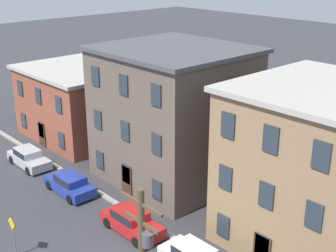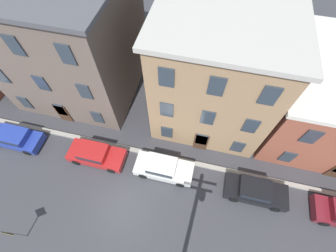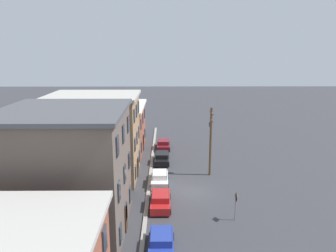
# 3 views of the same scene
# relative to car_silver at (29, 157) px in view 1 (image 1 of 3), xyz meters

# --- Properties ---
(kerb_strip) EXTENTS (56.00, 0.36, 0.16)m
(kerb_strip) POSITION_rel_car_silver_xyz_m (16.59, 1.42, -0.67)
(kerb_strip) COLOR #9E998E
(kerb_strip) RESTS_ON ground_plane
(apartment_corner) EXTENTS (10.82, 9.67, 6.58)m
(apartment_corner) POSITION_rel_car_silver_xyz_m (-3.01, 7.50, 2.56)
(apartment_corner) COLOR brown
(apartment_corner) RESTS_ON ground_plane
(apartment_midblock) EXTENTS (10.28, 9.54, 10.07)m
(apartment_midblock) POSITION_rel_car_silver_xyz_m (9.31, 7.44, 4.30)
(apartment_midblock) COLOR #66564C
(apartment_midblock) RESTS_ON ground_plane
(apartment_far) EXTENTS (8.72, 10.00, 9.57)m
(apartment_far) POSITION_rel_car_silver_xyz_m (21.09, 7.66, 4.05)
(apartment_far) COLOR #9E7A56
(apartment_far) RESTS_ON ground_plane
(car_silver) EXTENTS (4.40, 1.92, 1.43)m
(car_silver) POSITION_rel_car_silver_xyz_m (0.00, 0.00, 0.00)
(car_silver) COLOR #B7B7BC
(car_silver) RESTS_ON ground_plane
(car_blue) EXTENTS (4.40, 1.92, 1.43)m
(car_blue) POSITION_rel_car_silver_xyz_m (6.31, -0.01, 0.00)
(car_blue) COLOR #233899
(car_blue) RESTS_ON ground_plane
(car_red) EXTENTS (4.40, 1.92, 1.43)m
(car_red) POSITION_rel_car_silver_xyz_m (13.27, 0.13, 0.00)
(car_red) COLOR #B21E1E
(car_red) RESTS_ON ground_plane
(caution_sign) EXTENTS (0.93, 0.08, 2.61)m
(caution_sign) POSITION_rel_car_silver_xyz_m (10.78, -6.34, 0.99)
(caution_sign) COLOR slate
(caution_sign) RESTS_ON ground_plane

